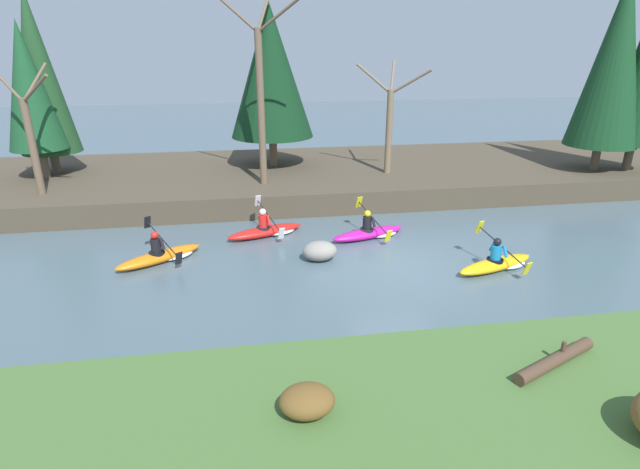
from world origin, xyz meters
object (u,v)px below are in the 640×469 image
boulder_midstream (320,251)px  driftwood_log (555,360)px  kayaker_lead (499,263)px  kayaker_far_back (162,255)px  kayaker_middle (371,232)px  kayaker_trailing (268,230)px

boulder_midstream → driftwood_log: driftwood_log is taller
kayaker_lead → kayaker_far_back: same height
kayaker_far_back → kayaker_middle: bearing=-25.9°
kayaker_far_back → kayaker_trailing: bearing=-6.9°
kayaker_lead → kayaker_middle: same height
boulder_midstream → kayaker_trailing: bearing=121.4°
kayaker_middle → kayaker_trailing: (-3.46, 0.76, 0.00)m
kayaker_far_back → driftwood_log: bearing=-77.9°
kayaker_middle → kayaker_far_back: same height
kayaker_far_back → boulder_midstream: size_ratio=2.45×
kayaker_lead → kayaker_middle: 4.33m
kayaker_middle → kayaker_lead: bearing=-62.2°
kayaker_lead → kayaker_trailing: 7.56m
kayaker_lead → driftwood_log: 5.95m
boulder_midstream → kayaker_middle: bearing=37.8°
kayaker_middle → kayaker_far_back: (-6.78, -0.89, 0.00)m
kayaker_trailing → driftwood_log: size_ratio=1.38×
boulder_midstream → kayaker_far_back: bearing=171.8°
kayaker_lead → boulder_midstream: (-5.09, 1.49, 0.10)m
kayaker_lead → driftwood_log: bearing=-127.6°
boulder_midstream → driftwood_log: size_ratio=0.53×
kayaker_lead → kayaker_middle: (-3.06, 3.07, 0.00)m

